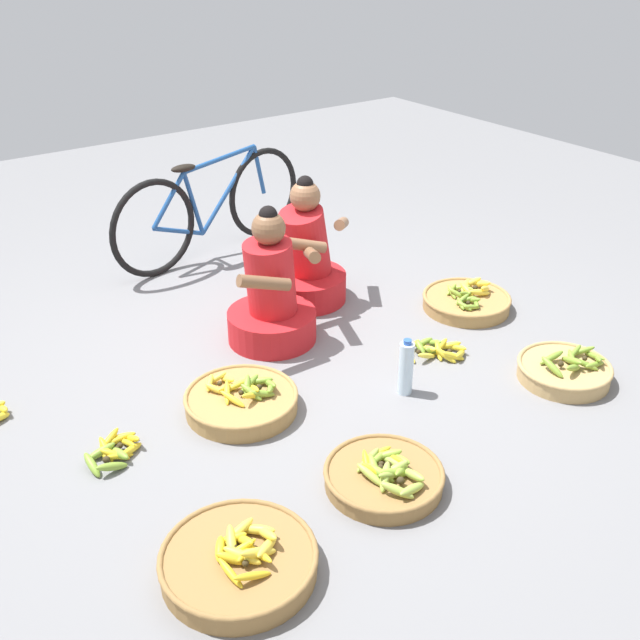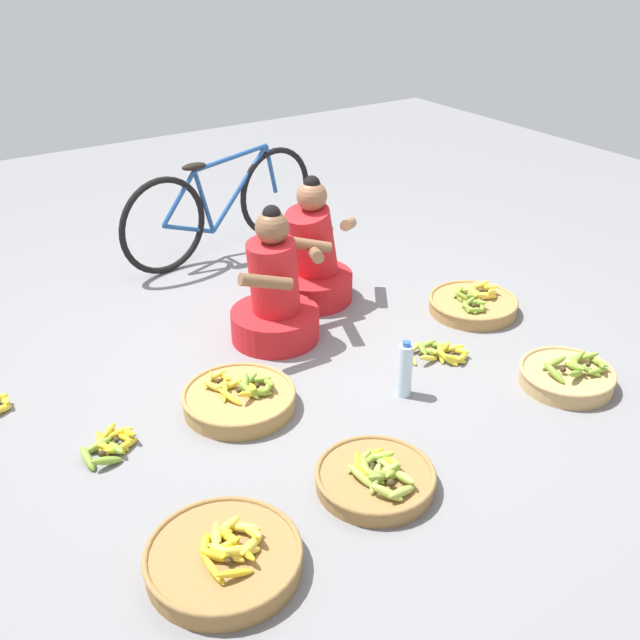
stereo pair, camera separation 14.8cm
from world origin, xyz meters
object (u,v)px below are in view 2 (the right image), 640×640
at_px(vendor_woman_behind, 313,261).
at_px(loose_bananas_mid_left, 438,352).
at_px(banana_basket_back_left, 239,398).
at_px(banana_basket_back_center, 473,304).
at_px(vendor_woman_front, 275,298).
at_px(loose_bananas_front_right, 109,445).
at_px(bicycle_leaning, 222,206).
at_px(banana_basket_back_right, 224,558).
at_px(water_bottle, 405,370).
at_px(banana_basket_front_center, 567,376).
at_px(banana_basket_front_left, 376,477).

relative_size(vendor_woman_behind, loose_bananas_mid_left, 2.38).
xyz_separation_m(banana_basket_back_left, loose_bananas_mid_left, (1.17, -0.17, -0.03)).
bearing_deg(banana_basket_back_center, vendor_woman_front, 162.11).
bearing_deg(loose_bananas_front_right, bicycle_leaning, 50.03).
distance_m(banana_basket_back_right, water_bottle, 1.43).
distance_m(loose_bananas_mid_left, water_bottle, 0.46).
relative_size(vendor_woman_front, banana_basket_front_center, 1.65).
bearing_deg(loose_bananas_front_right, banana_basket_back_center, 2.36).
bearing_deg(bicycle_leaning, banana_basket_back_left, -114.78).
bearing_deg(water_bottle, vendor_woman_front, 106.39).
bearing_deg(bicycle_leaning, banana_basket_front_center, -74.87).
xyz_separation_m(vendor_woman_behind, water_bottle, (-0.20, -1.19, -0.12)).
xyz_separation_m(vendor_woman_behind, banana_basket_front_center, (0.58, -1.60, -0.21)).
height_order(bicycle_leaning, banana_basket_front_center, bicycle_leaning).
relative_size(banana_basket_back_right, loose_bananas_front_right, 2.11).
distance_m(vendor_woman_front, loose_bananas_mid_left, 0.98).
distance_m(banana_basket_back_left, banana_basket_front_left, 0.88).
distance_m(banana_basket_back_left, banana_basket_back_right, 1.06).
height_order(bicycle_leaning, loose_bananas_front_right, bicycle_leaning).
bearing_deg(banana_basket_front_center, water_bottle, 152.56).
xyz_separation_m(banana_basket_front_left, banana_basket_back_right, (-0.76, -0.05, 0.00)).
height_order(vendor_woman_behind, water_bottle, vendor_woman_behind).
bearing_deg(loose_bananas_front_right, banana_basket_back_left, -2.40).
relative_size(banana_basket_front_center, loose_bananas_mid_left, 1.44).
distance_m(bicycle_leaning, banana_basket_front_center, 2.72).
bearing_deg(banana_basket_back_center, vendor_woman_behind, 136.77).
distance_m(loose_bananas_front_right, loose_bananas_mid_left, 1.85).
relative_size(bicycle_leaning, banana_basket_front_center, 3.36).
relative_size(vendor_woman_behind, banana_basket_back_right, 1.36).
bearing_deg(banana_basket_back_right, banana_basket_front_left, 4.10).
bearing_deg(banana_basket_front_center, vendor_woman_front, 129.01).
xyz_separation_m(bicycle_leaning, banana_basket_back_left, (-0.85, -1.84, -0.30)).
bearing_deg(banana_basket_back_right, loose_bananas_mid_left, 23.21).
bearing_deg(banana_basket_back_right, bicycle_leaning, 63.10).
xyz_separation_m(vendor_woman_front, vendor_woman_behind, (0.46, 0.31, 0.00)).
distance_m(vendor_woman_front, vendor_woman_behind, 0.56).
bearing_deg(banana_basket_front_left, loose_bananas_mid_left, 35.50).
bearing_deg(loose_bananas_mid_left, banana_basket_back_center, 28.62).
height_order(banana_basket_back_right, water_bottle, water_bottle).
xyz_separation_m(banana_basket_front_center, loose_bananas_mid_left, (-0.38, 0.59, -0.03)).
relative_size(vendor_woman_front, water_bottle, 2.61).
xyz_separation_m(vendor_woman_behind, loose_bananas_mid_left, (0.20, -1.00, -0.24)).
bearing_deg(banana_basket_back_left, loose_bananas_front_right, 177.60).
distance_m(banana_basket_back_right, loose_bananas_mid_left, 1.87).
height_order(vendor_woman_front, banana_basket_front_left, vendor_woman_front).
bearing_deg(bicycle_leaning, water_bottle, -91.99).
relative_size(vendor_woman_front, banana_basket_front_left, 1.55).
relative_size(banana_basket_back_center, banana_basket_back_right, 0.92).
bearing_deg(banana_basket_front_left, vendor_woman_behind, 65.74).
xyz_separation_m(banana_basket_back_center, loose_bananas_front_right, (-2.40, -0.10, -0.03)).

